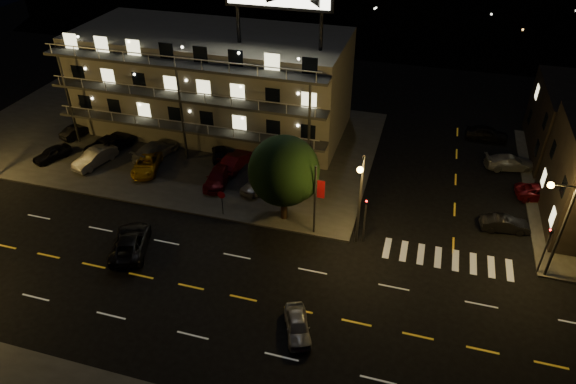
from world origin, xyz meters
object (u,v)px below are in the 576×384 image
(tree, at_px, (283,172))
(side_car_0, at_px, (505,224))
(lot_car_2, at_px, (147,164))
(lot_car_7, at_px, (156,149))
(lot_car_4, at_px, (259,182))
(road_car_east, at_px, (297,325))
(road_car_west, at_px, (130,242))

(tree, xyz_separation_m, side_car_0, (17.81, 3.55, -3.98))
(lot_car_2, xyz_separation_m, lot_car_7, (-0.45, 2.68, 0.10))
(lot_car_2, distance_m, lot_car_4, 11.41)
(tree, bearing_deg, road_car_east, -69.20)
(road_car_west, bearing_deg, lot_car_7, -89.11)
(lot_car_2, bearing_deg, lot_car_7, 83.67)
(tree, bearing_deg, lot_car_7, 157.72)
(side_car_0, height_order, road_car_east, side_car_0)
(lot_car_4, distance_m, side_car_0, 21.21)
(tree, relative_size, lot_car_2, 1.57)
(lot_car_7, height_order, side_car_0, lot_car_7)
(side_car_0, xyz_separation_m, road_car_west, (-28.07, -10.73, 0.12))
(tree, distance_m, lot_car_7, 16.90)
(lot_car_7, bearing_deg, road_car_west, 125.15)
(road_car_west, bearing_deg, road_car_east, 144.23)
(lot_car_4, relative_size, lot_car_7, 0.77)
(road_car_east, xyz_separation_m, road_car_west, (-14.59, 4.25, 0.13))
(road_car_east, height_order, road_car_west, road_car_west)
(lot_car_4, bearing_deg, road_car_west, -103.13)
(side_car_0, bearing_deg, lot_car_7, 77.10)
(lot_car_4, relative_size, road_car_west, 0.75)
(lot_car_7, distance_m, side_car_0, 33.19)
(lot_car_2, height_order, road_car_west, road_car_west)
(lot_car_4, bearing_deg, road_car_east, -43.23)
(tree, xyz_separation_m, lot_car_2, (-14.81, 3.58, -3.80))
(lot_car_7, height_order, road_car_west, lot_car_7)
(lot_car_2, distance_m, road_car_west, 11.68)
(side_car_0, relative_size, road_car_east, 1.04)
(lot_car_2, relative_size, road_car_east, 1.29)
(lot_car_2, height_order, lot_car_7, lot_car_7)
(lot_car_2, bearing_deg, tree, -29.43)
(lot_car_2, xyz_separation_m, road_car_west, (4.56, -10.75, -0.05))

